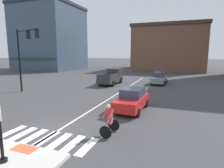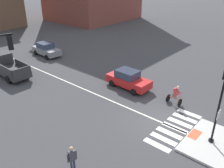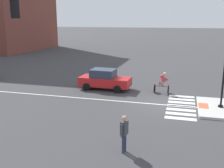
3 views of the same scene
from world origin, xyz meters
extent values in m
plane|color=#3D3D3F|center=(0.00, 0.00, 0.00)|extent=(300.00, 300.00, 0.00)
cube|color=beige|center=(0.00, -3.50, 0.07)|extent=(4.13, 2.77, 0.15)
cube|color=#DB5B38|center=(0.00, -2.46, 0.15)|extent=(1.10, 0.60, 0.01)
cylinder|color=black|center=(0.00, -3.50, 0.21)|extent=(0.32, 0.32, 0.12)
cube|color=silver|center=(-2.31, -1.09, 0.00)|extent=(0.44, 1.80, 0.01)
cube|color=silver|center=(-1.54, -1.09, 0.00)|extent=(0.44, 1.80, 0.01)
cube|color=silver|center=(-0.77, -1.09, 0.00)|extent=(0.44, 1.80, 0.01)
cube|color=silver|center=(0.00, -1.09, 0.00)|extent=(0.44, 1.80, 0.01)
cube|color=silver|center=(0.77, -1.09, 0.00)|extent=(0.44, 1.80, 0.01)
cube|color=silver|center=(1.54, -1.09, 0.00)|extent=(0.44, 1.80, 0.01)
cube|color=silver|center=(2.31, -1.09, 0.00)|extent=(0.44, 1.80, 0.01)
cube|color=silver|center=(-0.04, 10.00, 0.00)|extent=(0.14, 28.00, 0.01)
cylinder|color=black|center=(-10.41, 7.44, 3.35)|extent=(0.18, 0.18, 6.71)
cylinder|color=black|center=(-8.45, 6.80, 6.46)|extent=(3.94, 1.40, 0.11)
cube|color=black|center=(-8.26, 6.73, 6.01)|extent=(0.34, 0.37, 0.80)
sphere|color=gold|center=(-8.20, 6.89, 6.01)|extent=(0.12, 0.12, 0.12)
cube|color=black|center=(-6.69, 6.22, 6.01)|extent=(0.34, 0.37, 0.80)
sphere|color=gold|center=(-6.64, 6.38, 6.01)|extent=(0.12, 0.12, 0.12)
cube|color=brown|center=(2.92, 44.63, 5.18)|extent=(16.67, 18.21, 10.36)
cube|color=#402D21|center=(2.92, 44.63, 10.71)|extent=(17.17, 18.76, 0.70)
cube|color=#3D4C60|center=(-26.76, 33.58, 7.89)|extent=(14.37, 14.33, 15.78)
cube|color=#242D3A|center=(-26.76, 33.58, 16.13)|extent=(14.80, 14.76, 0.70)
cube|color=#194C2D|center=(-26.76, 26.26, 3.10)|extent=(12.94, 0.30, 0.50)
cube|color=slate|center=(3.35, 18.11, 0.65)|extent=(1.89, 4.17, 0.70)
cube|color=#2D384C|center=(3.36, 18.26, 1.32)|extent=(1.57, 1.97, 0.64)
cylinder|color=black|center=(4.12, 16.80, 0.30)|extent=(0.21, 0.61, 0.60)
cylinder|color=black|center=(2.46, 16.88, 0.30)|extent=(0.21, 0.61, 0.60)
cylinder|color=black|center=(4.24, 19.34, 0.30)|extent=(0.21, 0.61, 0.60)
cylinder|color=black|center=(2.58, 19.42, 0.30)|extent=(0.21, 0.61, 0.60)
cube|color=red|center=(2.83, 4.98, 0.65)|extent=(1.87, 4.17, 0.70)
cube|color=#2D384C|center=(2.83, 5.13, 1.32)|extent=(1.56, 1.96, 0.64)
cylinder|color=black|center=(3.61, 3.68, 0.30)|extent=(0.20, 0.61, 0.60)
cylinder|color=black|center=(1.94, 3.74, 0.30)|extent=(0.20, 0.61, 0.60)
cylinder|color=black|center=(3.71, 6.22, 0.30)|extent=(0.20, 0.61, 0.60)
cylinder|color=black|center=(2.05, 6.28, 0.30)|extent=(0.20, 0.61, 0.60)
cube|color=#2D2D30|center=(-2.86, 15.49, 0.68)|extent=(2.01, 5.14, 0.60)
cube|color=#2D2D30|center=(-2.83, 17.09, 1.53)|extent=(1.83, 1.74, 1.10)
cube|color=#2D384C|center=(-2.81, 17.91, 1.61)|extent=(1.62, 0.11, 0.60)
cube|color=#2D2D30|center=(-3.77, 14.48, 1.28)|extent=(0.18, 2.81, 0.60)
cube|color=#2D2D30|center=(-1.99, 14.45, 1.28)|extent=(0.18, 2.81, 0.60)
cube|color=#2D2D30|center=(-2.91, 12.99, 1.28)|extent=(1.80, 0.14, 0.60)
cylinder|color=black|center=(-3.74, 17.09, 0.38)|extent=(0.26, 0.76, 0.76)
cylinder|color=black|center=(-1.92, 17.05, 0.38)|extent=(0.26, 0.76, 0.76)
cylinder|color=black|center=(-3.80, 14.10, 0.38)|extent=(0.26, 0.76, 0.76)
cylinder|color=black|center=(-1.98, 14.06, 0.38)|extent=(0.26, 0.76, 0.76)
cylinder|color=black|center=(2.77, -0.07, 0.33)|extent=(0.66, 0.08, 0.66)
cylinder|color=black|center=(2.84, 0.98, 0.33)|extent=(0.66, 0.08, 0.66)
cylinder|color=#B21E1E|center=(2.81, 0.46, 0.55)|extent=(0.11, 0.89, 0.05)
cylinder|color=#B21E1E|center=(2.82, 0.64, 0.73)|extent=(0.04, 0.04, 0.30)
cylinder|color=#B21E1E|center=(2.78, -0.02, 0.85)|extent=(0.44, 0.06, 0.04)
cylinder|color=#6B6051|center=(2.89, 0.47, 0.73)|extent=(0.14, 0.40, 0.33)
cylinder|color=#6B6051|center=(2.73, 0.48, 0.73)|extent=(0.14, 0.40, 0.33)
cube|color=#B73338|center=(2.80, 0.38, 1.16)|extent=(0.36, 0.40, 0.60)
sphere|color=beige|center=(2.79, 0.26, 1.57)|extent=(0.22, 0.22, 0.22)
cylinder|color=#B73338|center=(2.95, 0.19, 1.16)|extent=(0.11, 0.46, 0.31)
cylinder|color=#B73338|center=(2.63, 0.21, 1.16)|extent=(0.11, 0.46, 0.31)
camera|label=1|loc=(6.12, -8.13, 4.20)|focal=29.88mm
camera|label=2|loc=(-12.61, -6.29, 9.56)|focal=37.49mm
camera|label=3|loc=(-17.21, -1.06, 5.61)|focal=42.62mm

